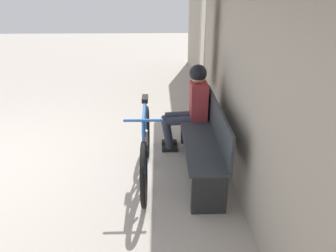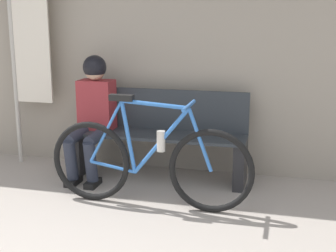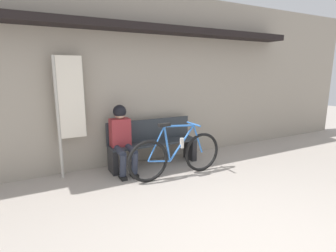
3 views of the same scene
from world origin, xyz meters
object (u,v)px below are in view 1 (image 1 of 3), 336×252
at_px(person_seated, 191,102).
at_px(banner_pole, 202,50).
at_px(bicycle, 146,148).
at_px(park_bench_near, 205,141).

bearing_deg(person_seated, banner_pole, 164.51).
height_order(bicycle, person_seated, person_seated).
bearing_deg(bicycle, banner_pole, 152.26).
xyz_separation_m(park_bench_near, person_seated, (-0.64, -0.11, 0.28)).
relative_size(park_bench_near, bicycle, 0.98).
bearing_deg(banner_pole, park_bench_near, -4.49).
bearing_deg(banner_pole, bicycle, -27.74).
height_order(park_bench_near, bicycle, bicycle).
relative_size(bicycle, banner_pole, 0.87).
bearing_deg(banner_pole, person_seated, -15.49).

